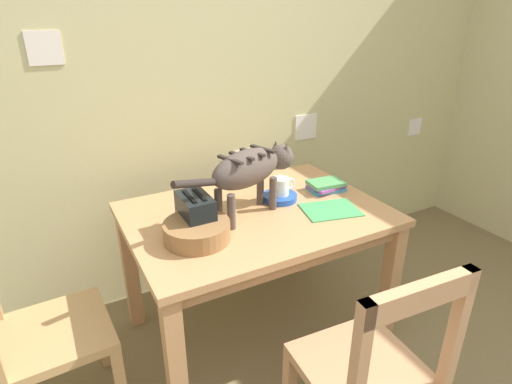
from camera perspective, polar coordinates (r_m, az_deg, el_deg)
wall_rear at (r=2.48m, az=-6.14°, el=14.87°), size 4.77×0.11×2.50m
dining_table at (r=2.05m, az=0.00°, el=-4.89°), size 1.21×0.86×0.73m
cat at (r=1.90m, az=-0.64°, el=3.22°), size 0.67×0.28×0.32m
saucer_bowl at (r=2.12m, az=3.27°, el=-0.69°), size 0.17×0.17×0.03m
coffee_mug at (r=2.10m, az=3.39°, el=0.80°), size 0.13×0.09×0.09m
magazine at (r=2.05m, az=10.13°, el=-2.41°), size 0.30×0.26×0.01m
book_stack at (r=2.26m, az=9.54°, el=0.86°), size 0.20×0.15×0.05m
wicker_basket at (r=1.77m, az=-8.06°, el=-5.25°), size 0.28×0.28×0.08m
toaster at (r=1.81m, az=-8.22°, el=-2.98°), size 0.12×0.20×0.18m
wooden_chair_near at (r=1.66m, az=15.23°, el=-22.63°), size 0.45×0.45×0.93m
wooden_chair_far at (r=1.94m, az=-27.11°, el=-16.71°), size 0.44×0.44×0.93m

